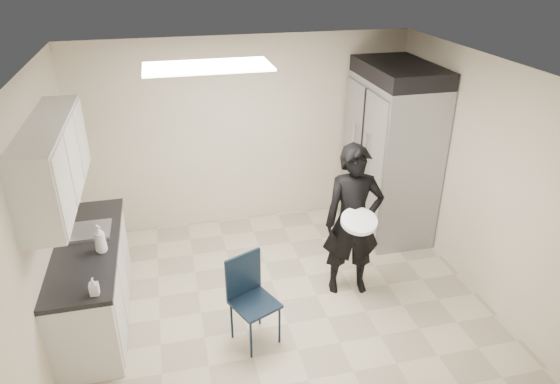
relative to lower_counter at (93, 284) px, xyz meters
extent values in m
plane|color=#C3B699|center=(1.95, -0.20, -0.43)|extent=(4.50, 4.50, 0.00)
plane|color=silver|center=(1.95, -0.20, 2.17)|extent=(4.50, 4.50, 0.00)
plane|color=beige|center=(1.95, 1.80, 0.87)|extent=(4.50, 0.00, 4.50)
plane|color=beige|center=(-0.30, -0.20, 0.87)|extent=(0.00, 4.00, 4.00)
plane|color=beige|center=(4.20, -0.20, 0.87)|extent=(0.00, 4.00, 4.00)
cube|color=white|center=(1.35, 0.20, 2.14)|extent=(1.20, 0.60, 0.02)
cube|color=silver|center=(0.00, 0.00, 0.00)|extent=(0.60, 1.90, 0.86)
cube|color=black|center=(0.00, 0.00, 0.46)|extent=(0.64, 1.95, 0.05)
cube|color=gray|center=(0.02, 0.25, 0.44)|extent=(0.42, 0.40, 0.14)
cylinder|color=silver|center=(-0.18, 0.25, 0.59)|extent=(0.02, 0.02, 0.24)
cube|color=silver|center=(-0.13, 0.00, 1.40)|extent=(0.35, 1.80, 0.75)
cube|color=black|center=(-0.19, 1.15, 1.19)|extent=(0.22, 0.30, 0.35)
cube|color=yellow|center=(-0.29, -0.10, 0.79)|extent=(0.00, 0.12, 0.07)
cube|color=yellow|center=(-0.29, 0.10, 0.75)|extent=(0.00, 0.12, 0.07)
cube|color=gray|center=(3.78, 1.07, 0.62)|extent=(0.80, 1.35, 2.10)
cube|color=black|center=(3.78, 1.07, 1.77)|extent=(0.80, 1.35, 0.20)
cube|color=black|center=(1.58, -0.74, 0.02)|extent=(0.53, 0.53, 0.91)
imported|color=black|center=(2.79, -0.14, 0.45)|extent=(0.70, 0.52, 1.77)
cylinder|color=silver|center=(2.76, -0.39, 0.60)|extent=(0.43, 0.43, 0.05)
imported|color=silver|center=(0.18, -0.17, 0.63)|extent=(0.16, 0.16, 0.29)
imported|color=#ADABB7|center=(0.17, -0.85, 0.56)|extent=(0.08, 0.08, 0.17)
camera|label=1|loc=(0.92, -4.56, 3.17)|focal=32.00mm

